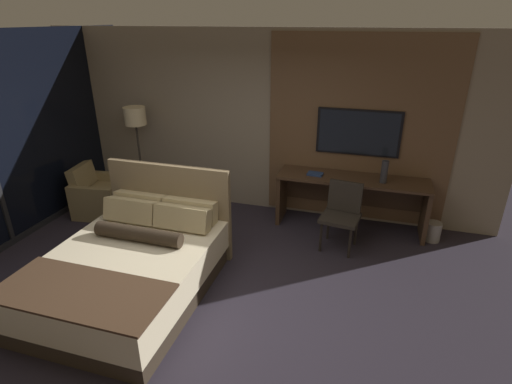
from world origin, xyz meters
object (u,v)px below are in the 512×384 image
at_px(desk, 351,192).
at_px(desk_chair, 342,209).
at_px(vase_tall, 384,172).
at_px(waste_bin, 433,231).
at_px(book, 315,174).
at_px(tv, 358,132).
at_px(floor_lamp, 136,124).
at_px(armchair_by_window, 101,197).
at_px(bed, 132,266).

height_order(desk, desk_chair, desk_chair).
relative_size(vase_tall, waste_bin, 1.14).
distance_m(desk_chair, book, 0.75).
bearing_deg(waste_bin, book, 179.04).
bearing_deg(tv, vase_tall, -38.47).
xyz_separation_m(tv, book, (-0.54, -0.31, -0.58)).
bearing_deg(desk, floor_lamp, -177.43).
height_order(desk_chair, vase_tall, vase_tall).
height_order(desk_chair, book, desk_chair).
distance_m(desk, tv, 0.88).
xyz_separation_m(desk_chair, vase_tall, (0.49, 0.51, 0.41)).
bearing_deg(book, desk, 8.06).
distance_m(book, waste_bin, 1.84).
relative_size(armchair_by_window, vase_tall, 2.67).
bearing_deg(desk_chair, floor_lamp, -179.32).
bearing_deg(waste_bin, bed, -146.73).
distance_m(tv, vase_tall, 0.69).
height_order(bed, vase_tall, bed).
relative_size(vase_tall, book, 1.37).
relative_size(desk_chair, waste_bin, 3.24).
relative_size(floor_lamp, waste_bin, 5.87).
relative_size(desk, waste_bin, 7.66).
bearing_deg(vase_tall, waste_bin, -0.68).
distance_m(armchair_by_window, waste_bin, 5.09).
xyz_separation_m(desk, armchair_by_window, (-3.88, -0.67, -0.28)).
relative_size(tv, desk_chair, 1.31).
height_order(floor_lamp, vase_tall, floor_lamp).
height_order(desk, vase_tall, vase_tall).
xyz_separation_m(desk, vase_tall, (0.42, -0.10, 0.41)).
relative_size(bed, book, 9.26).
height_order(book, waste_bin, book).
xyz_separation_m(armchair_by_window, book, (3.34, 0.60, 0.54)).
distance_m(tv, book, 0.85).
bearing_deg(vase_tall, tv, 141.53).
bearing_deg(floor_lamp, tv, 6.47).
distance_m(bed, desk, 3.24).
distance_m(bed, waste_bin, 4.07).
relative_size(tv, vase_tall, 3.73).
distance_m(desk, vase_tall, 0.59).
bearing_deg(waste_bin, tv, 163.90).
xyz_separation_m(floor_lamp, book, (2.87, 0.08, -0.56)).
distance_m(desk_chair, vase_tall, 0.82).
bearing_deg(waste_bin, vase_tall, 179.32).
bearing_deg(armchair_by_window, floor_lamp, -50.24).
bearing_deg(desk, bed, -133.62).
distance_m(desk_chair, waste_bin, 1.41).
distance_m(desk_chair, floor_lamp, 3.47).
bearing_deg(desk, desk_chair, -97.16).
bearing_deg(waste_bin, desk, 174.88).
distance_m(armchair_by_window, book, 3.44).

